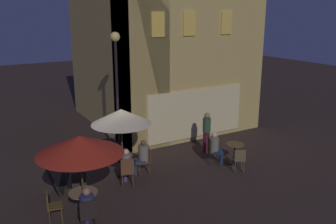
% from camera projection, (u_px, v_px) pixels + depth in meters
% --- Properties ---
extents(ground_plane, '(60.00, 60.00, 0.00)m').
position_uv_depth(ground_plane, '(106.00, 169.00, 13.39)').
color(ground_plane, '#31241F').
extents(cafe_building, '(6.80, 7.76, 7.42)m').
position_uv_depth(cafe_building, '(149.00, 52.00, 16.92)').
color(cafe_building, tan).
rests_on(cafe_building, ground).
extents(street_lamp_near_corner, '(0.34, 0.34, 4.85)m').
position_uv_depth(street_lamp_near_corner, '(116.00, 74.00, 13.07)').
color(street_lamp_near_corner, black).
rests_on(street_lamp_near_corner, ground).
extents(menu_sandwich_board, '(0.66, 0.58, 0.87)m').
position_uv_depth(menu_sandwich_board, '(58.00, 181.00, 11.50)').
color(menu_sandwich_board, black).
rests_on(menu_sandwich_board, ground).
extents(cafe_table_0, '(0.73, 0.73, 0.77)m').
position_uv_depth(cafe_table_0, '(123.00, 161.00, 12.72)').
color(cafe_table_0, black).
rests_on(cafe_table_0, ground).
extents(cafe_table_1, '(0.80, 0.80, 0.76)m').
position_uv_depth(cafe_table_1, '(83.00, 198.00, 10.17)').
color(cafe_table_1, black).
rests_on(cafe_table_1, ground).
extents(cafe_table_2, '(0.69, 0.69, 0.77)m').
position_uv_depth(cafe_table_2, '(235.00, 150.00, 13.77)').
color(cafe_table_2, black).
rests_on(cafe_table_2, ground).
extents(patio_umbrella_0, '(2.02, 2.02, 2.41)m').
position_uv_depth(patio_umbrella_0, '(121.00, 117.00, 12.29)').
color(patio_umbrella_0, black).
rests_on(patio_umbrella_0, ground).
extents(patio_umbrella_1, '(2.33, 2.33, 2.39)m').
position_uv_depth(patio_umbrella_1, '(80.00, 145.00, 9.76)').
color(patio_umbrella_1, black).
rests_on(patio_umbrella_1, ground).
extents(cafe_chair_0, '(0.52, 0.52, 0.99)m').
position_uv_depth(cafe_chair_0, '(127.00, 170.00, 11.95)').
color(cafe_chair_0, brown).
rests_on(cafe_chair_0, ground).
extents(cafe_chair_1, '(0.53, 0.53, 0.93)m').
position_uv_depth(cafe_chair_1, '(146.00, 159.00, 12.90)').
color(cafe_chair_1, '#593719').
rests_on(cafe_chair_1, ground).
extents(cafe_chair_2, '(0.46, 0.46, 0.90)m').
position_uv_depth(cafe_chair_2, '(51.00, 204.00, 9.90)').
color(cafe_chair_2, brown).
rests_on(cafe_chair_2, ground).
extents(cafe_chair_3, '(0.50, 0.50, 0.97)m').
position_uv_depth(cafe_chair_3, '(88.00, 213.00, 9.39)').
color(cafe_chair_3, black).
rests_on(cafe_chair_3, ground).
extents(cafe_chair_4, '(0.49, 0.49, 0.95)m').
position_uv_depth(cafe_chair_4, '(80.00, 185.00, 10.90)').
color(cafe_chair_4, '#282521').
rests_on(cafe_chair_4, ground).
extents(cafe_chair_5, '(0.52, 0.52, 0.99)m').
position_uv_depth(cafe_chair_5, '(211.00, 149.00, 13.68)').
color(cafe_chair_5, black).
rests_on(cafe_chair_5, ground).
extents(cafe_chair_6, '(0.53, 0.53, 0.87)m').
position_uv_depth(cafe_chair_6, '(239.00, 158.00, 13.02)').
color(cafe_chair_6, brown).
rests_on(cafe_chair_6, ground).
extents(patron_seated_0, '(0.38, 0.51, 1.27)m').
position_uv_depth(patron_seated_0, '(126.00, 164.00, 12.06)').
color(patron_seated_0, '#593C69').
rests_on(patron_seated_0, ground).
extents(patron_seated_1, '(0.55, 0.46, 1.26)m').
position_uv_depth(patron_seated_1, '(142.00, 155.00, 12.83)').
color(patron_seated_1, '#2A314A').
rests_on(patron_seated_1, ground).
extents(patron_seated_2, '(0.41, 0.54, 1.25)m').
position_uv_depth(patron_seated_2, '(87.00, 206.00, 9.49)').
color(patron_seated_2, '#2D294C').
rests_on(patron_seated_2, ground).
extents(patron_seated_3, '(0.54, 0.47, 1.27)m').
position_uv_depth(patron_seated_3, '(215.00, 146.00, 13.66)').
color(patron_seated_3, '#1B2C4B').
rests_on(patron_seated_3, ground).
extents(patron_standing_4, '(0.32, 0.32, 1.65)m').
position_uv_depth(patron_standing_4, '(207.00, 132.00, 14.81)').
color(patron_standing_4, '#4E1625').
rests_on(patron_standing_4, ground).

